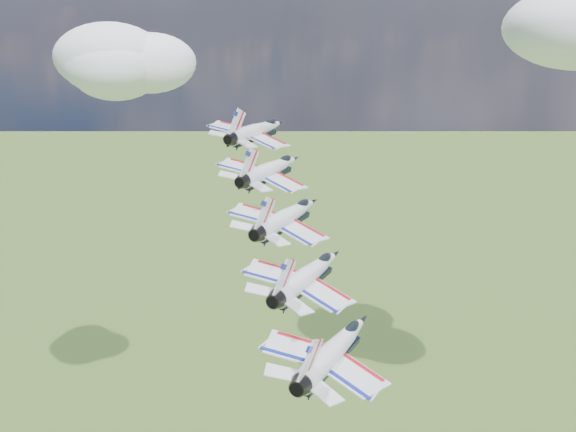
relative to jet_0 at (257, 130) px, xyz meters
The scene contains 6 objects.
cloud_left 132.00m from the jet_0, 140.30° to the left, with size 47.87×37.61×18.81m, color white.
jet_0 is the anchor object (origin of this frame).
jet_1 10.60m from the jet_0, 46.24° to the right, with size 10.68×15.82×4.72m, color white, non-canonical shape.
jet_2 21.20m from the jet_0, 46.24° to the right, with size 10.68×15.82×4.72m, color white, non-canonical shape.
jet_3 31.80m from the jet_0, 46.24° to the right, with size 10.68×15.82×4.72m, color silver, non-canonical shape.
jet_4 42.40m from the jet_0, 46.24° to the right, with size 10.68×15.82×4.72m, color white, non-canonical shape.
Camera 1 is at (33.17, -80.34, 181.15)m, focal length 45.00 mm.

